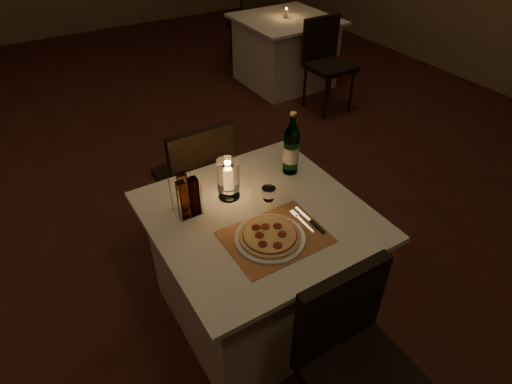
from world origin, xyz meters
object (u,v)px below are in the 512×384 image
pizza (270,235)px  main_table (258,266)px  chair_far (198,173)px  neighbor_table_right (285,51)px  water_bottle (291,149)px  tumbler (269,194)px  hurricane_candle (228,176)px  plate (270,238)px  chair_near (352,350)px

pizza → main_table: bearing=74.4°
chair_far → neighbor_table_right: chair_far is taller
water_bottle → neighbor_table_right: (1.64, 2.41, -0.51)m
tumbler → hurricane_candle: (-0.16, 0.12, 0.09)m
neighbor_table_right → chair_far: bearing=-135.9°
pizza → water_bottle: water_bottle is taller
plate → neighbor_table_right: size_ratio=0.32×
chair_far → plate: chair_far is taller
neighbor_table_right → hurricane_candle: bearing=-129.8°
plate → pizza: size_ratio=1.14×
tumbler → chair_near: bearing=-97.5°
chair_near → pizza: size_ratio=3.21×
main_table → water_bottle: (0.34, 0.21, 0.51)m
chair_near → plate: (-0.05, 0.53, 0.20)m
chair_near → tumbler: 0.82m
plate → chair_far: bearing=86.8°
pizza → tumbler: (0.15, 0.25, 0.01)m
pizza → hurricane_candle: 0.39m
chair_near → plate: size_ratio=2.81×
pizza → hurricane_candle: size_ratio=1.31×
pizza → neighbor_table_right: (2.03, 2.81, -0.39)m
main_table → plate: size_ratio=3.12×
main_table → chair_near: size_ratio=1.11×
tumbler → water_bottle: size_ratio=0.20×
main_table → water_bottle: size_ratio=2.80×
pizza → tumbler: size_ratio=3.96×
chair_far → hurricane_candle: size_ratio=4.20×
main_table → pizza: size_ratio=3.57×
hurricane_candle → neighbor_table_right: bearing=50.2°
tumbler → water_bottle: (0.23, 0.15, 0.11)m
plate → tumbler: (0.15, 0.25, 0.02)m
main_table → neighbor_table_right: bearing=53.0°
tumbler → neighbor_table_right: bearing=53.8°
main_table → tumbler: 0.42m
chair_far → neighbor_table_right: size_ratio=0.90×
chair_far → hurricane_candle: bearing=-96.0°
chair_far → main_table: bearing=-90.0°
main_table → neighbor_table_right: same height
main_table → neighbor_table_right: 3.29m
pizza → hurricane_candle: bearing=90.7°
plate → neighbor_table_right: 3.48m
main_table → plate: 0.42m
pizza → tumbler: 0.29m
pizza → water_bottle: size_ratio=0.79×
tumbler → chair_far: bearing=99.1°
pizza → hurricane_candle: hurricane_candle is taller
tumbler → neighbor_table_right: size_ratio=0.07×
plate → tumbler: bearing=58.3°
plate → chair_near: bearing=-84.7°
chair_near → water_bottle: 1.04m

